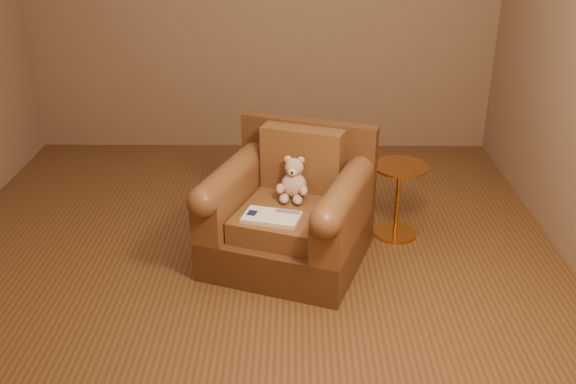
{
  "coord_description": "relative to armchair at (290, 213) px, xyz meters",
  "views": [
    {
      "loc": [
        0.28,
        -3.49,
        2.09
      ],
      "look_at": [
        0.25,
        -0.06,
        0.49
      ],
      "focal_mm": 40.0,
      "sensor_mm": 36.0,
      "label": 1
    }
  ],
  "objects": [
    {
      "name": "armchair",
      "position": [
        0.0,
        0.0,
        0.0
      ],
      "size": [
        1.12,
        1.09,
        0.8
      ],
      "rotation": [
        0.0,
        0.0,
        -0.34
      ],
      "color": "#4C2D19",
      "rests_on": "floor"
    },
    {
      "name": "floor",
      "position": [
        -0.26,
        -0.02,
        -0.31
      ],
      "size": [
        4.0,
        4.0,
        0.0
      ],
      "primitive_type": "plane",
      "color": "brown",
      "rests_on": "ground"
    },
    {
      "name": "guidebook",
      "position": [
        -0.11,
        -0.23,
        0.09
      ],
      "size": [
        0.36,
        0.27,
        0.03
      ],
      "rotation": [
        0.0,
        0.0,
        -0.26
      ],
      "color": "beige",
      "rests_on": "armchair"
    },
    {
      "name": "teddy_bear",
      "position": [
        0.02,
        0.07,
        0.17
      ],
      "size": [
        0.19,
        0.22,
        0.27
      ],
      "rotation": [
        0.0,
        0.0,
        -0.19
      ],
      "color": "tan",
      "rests_on": "armchair"
    },
    {
      "name": "side_table",
      "position": [
        0.7,
        0.3,
        -0.04
      ],
      "size": [
        0.36,
        0.36,
        0.5
      ],
      "color": "#C88437",
      "rests_on": "floor"
    }
  ]
}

